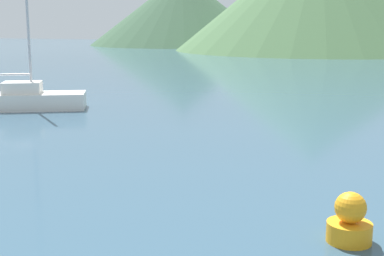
% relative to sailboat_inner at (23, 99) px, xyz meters
% --- Properties ---
extents(sailboat_inner, '(6.01, 4.35, 7.70)m').
position_rel_sailboat_inner_xyz_m(sailboat_inner, '(0.00, 0.00, 0.00)').
color(sailboat_inner, white).
rests_on(sailboat_inner, ground_plane).
extents(buoy_marker, '(0.85, 0.85, 0.98)m').
position_rel_sailboat_inner_xyz_m(buoy_marker, '(15.88, -10.89, -0.12)').
color(buoy_marker, orange).
rests_on(buoy_marker, ground_plane).
extents(hill_west, '(35.00, 35.00, 13.17)m').
position_rel_sailboat_inner_xyz_m(hill_west, '(-21.60, 75.44, 6.07)').
color(hill_west, '#38563D').
rests_on(hill_west, ground_plane).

